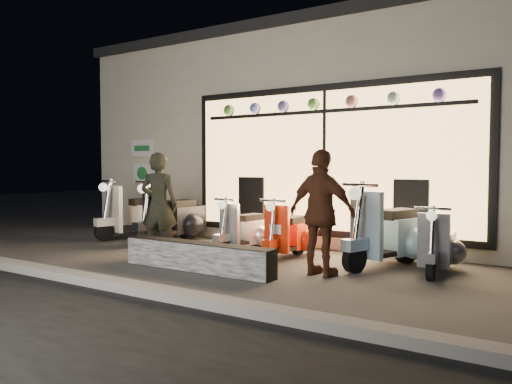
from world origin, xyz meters
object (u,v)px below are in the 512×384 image
graffiti_barrier (198,257)px  scooter_silver (248,230)px  scooter_red (292,234)px  man (159,205)px  woman (322,213)px

graffiti_barrier → scooter_silver: scooter_silver is taller
scooter_silver → scooter_red: bearing=1.1°
graffiti_barrier → man: size_ratio=1.43×
man → woman: (2.79, 0.12, 0.00)m
scooter_silver → woman: 2.27m
graffiti_barrier → scooter_red: scooter_red is taller
graffiti_barrier → woman: bearing=21.7°
woman → graffiti_barrier: bearing=29.8°
scooter_red → man: (-1.79, -1.14, 0.47)m
man → scooter_red: bearing=-167.0°
graffiti_barrier → man: bearing=157.0°
woman → man: bearing=10.6°
scooter_silver → man: bearing=-117.4°
scooter_red → woman: woman is taller
graffiti_barrier → scooter_red: (0.59, 1.65, 0.17)m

